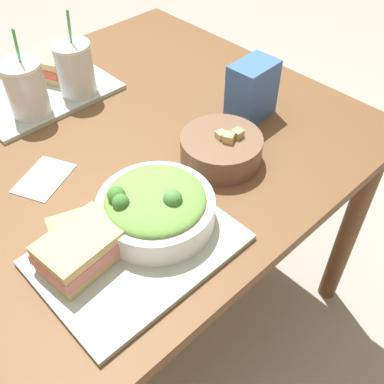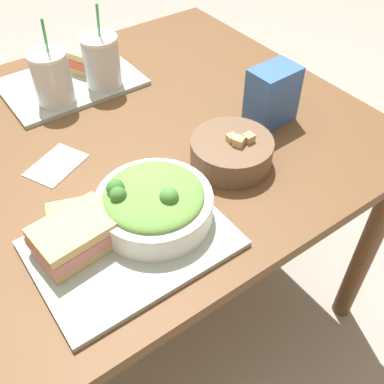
{
  "view_description": "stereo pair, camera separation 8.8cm",
  "coord_description": "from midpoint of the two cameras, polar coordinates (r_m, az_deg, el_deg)",
  "views": [
    {
      "loc": [
        -0.44,
        -0.77,
        1.42
      ],
      "look_at": [
        -0.0,
        -0.32,
        0.8
      ],
      "focal_mm": 42.0,
      "sensor_mm": 36.0,
      "label": 1
    },
    {
      "loc": [
        -0.37,
        -0.83,
        1.42
      ],
      "look_at": [
        -0.0,
        -0.32,
        0.8
      ],
      "focal_mm": 42.0,
      "sensor_mm": 36.0,
      "label": 2
    }
  ],
  "objects": [
    {
      "name": "tray_far",
      "position": [
        1.35,
        -13.29,
        13.31
      ],
      "size": [
        0.37,
        0.27,
        0.01
      ],
      "color": "#99A89E",
      "rests_on": "dining_table"
    },
    {
      "name": "tray_near",
      "position": [
        0.87,
        -4.73,
        -6.7
      ],
      "size": [
        0.37,
        0.27,
        0.01
      ],
      "color": "#99A89E",
      "rests_on": "dining_table"
    },
    {
      "name": "baguette_far",
      "position": [
        1.43,
        -12.84,
        17.03
      ],
      "size": [
        0.12,
        0.08,
        0.06
      ],
      "rotation": [
        0.0,
        0.0,
        1.38
      ],
      "color": "tan",
      "rests_on": "tray_far"
    },
    {
      "name": "sandwich_far",
      "position": [
        1.41,
        -11.37,
        16.94
      ],
      "size": [
        0.19,
        0.17,
        0.06
      ],
      "rotation": [
        0.0,
        0.0,
        0.43
      ],
      "color": "tan",
      "rests_on": "tray_far"
    },
    {
      "name": "chip_bag",
      "position": [
        1.15,
        12.35,
        11.78
      ],
      "size": [
        0.12,
        0.09,
        0.15
      ],
      "rotation": [
        0.0,
        0.0,
        0.04
      ],
      "color": "#335BA3",
      "rests_on": "dining_table"
    },
    {
      "name": "sandwich_near",
      "position": [
        0.84,
        -11.66,
        -5.68
      ],
      "size": [
        0.16,
        0.12,
        0.06
      ],
      "rotation": [
        0.0,
        0.0,
        0.11
      ],
      "color": "tan",
      "rests_on": "tray_near"
    },
    {
      "name": "drink_cup_dark",
      "position": [
        1.23,
        -15.32,
        13.58
      ],
      "size": [
        0.1,
        0.1,
        0.22
      ],
      "color": "silver",
      "rests_on": "tray_far"
    },
    {
      "name": "salad_bowl",
      "position": [
        0.87,
        -1.98,
        -1.51
      ],
      "size": [
        0.23,
        0.23,
        0.1
      ],
      "color": "white",
      "rests_on": "tray_near"
    },
    {
      "name": "drink_cup_red",
      "position": [
        1.28,
        -9.38,
        15.81
      ],
      "size": [
        0.1,
        0.1,
        0.23
      ],
      "color": "silver",
      "rests_on": "tray_far"
    },
    {
      "name": "baguette_near",
      "position": [
        0.89,
        -11.06,
        -2.6
      ],
      "size": [
        0.13,
        0.1,
        0.06
      ],
      "rotation": [
        0.0,
        0.0,
        1.23
      ],
      "color": "tan",
      "rests_on": "tray_near"
    },
    {
      "name": "ground_plane",
      "position": [
        1.68,
        -4.95,
        -13.35
      ],
      "size": [
        12.0,
        12.0,
        0.0
      ],
      "primitive_type": "plane",
      "color": "gray"
    },
    {
      "name": "soup_bowl",
      "position": [
        1.02,
        7.52,
        5.05
      ],
      "size": [
        0.19,
        0.19,
        0.08
      ],
      "color": "brown",
      "rests_on": "dining_table"
    },
    {
      "name": "napkin_folded",
      "position": [
        1.06,
        -14.61,
        3.22
      ],
      "size": [
        0.16,
        0.14,
        0.0
      ],
      "color": "white",
      "rests_on": "dining_table"
    },
    {
      "name": "dining_table",
      "position": [
        1.19,
        -6.85,
        3.48
      ],
      "size": [
        1.23,
        1.03,
        0.74
      ],
      "color": "brown",
      "rests_on": "ground_plane"
    }
  ]
}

